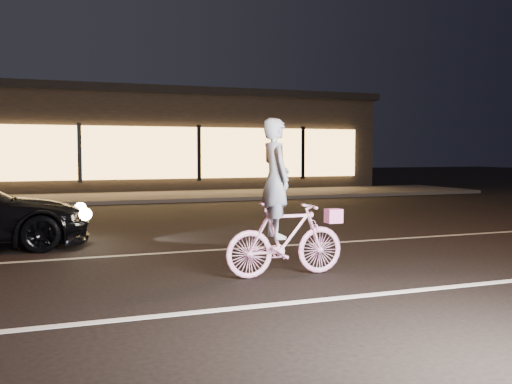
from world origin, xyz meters
name	(u,v)px	position (x,y,z in m)	size (l,w,h in m)	color
ground	(150,283)	(0.00, 0.00, 0.00)	(90.00, 90.00, 0.00)	black
lane_stripe_near	(175,314)	(0.00, -1.50, 0.00)	(60.00, 0.12, 0.01)	silver
lane_stripe_far	(128,255)	(0.00, 2.00, 0.00)	(60.00, 0.10, 0.01)	gray
sidewalk	(84,199)	(0.00, 13.00, 0.06)	(30.00, 4.00, 0.12)	#383533
storefront	(74,140)	(0.00, 18.97, 2.15)	(25.40, 8.42, 4.20)	black
cyclist	(283,221)	(1.70, -0.24, 0.73)	(1.64, 0.56, 2.06)	#FA47AC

